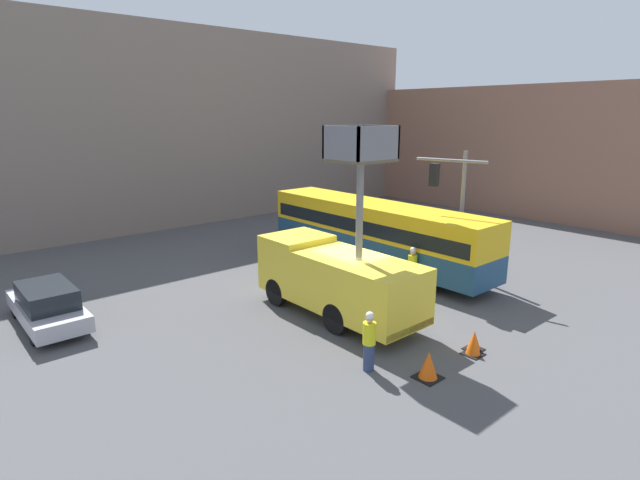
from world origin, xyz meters
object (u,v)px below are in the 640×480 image
object	(u,v)px
road_worker_directing	(412,269)
traffic_cone_near_truck	(428,366)
city_bus	(375,229)
road_worker_near_truck	(369,341)
traffic_cone_far_side	(474,341)
parked_car_curbside	(47,305)
traffic_cone_mid_road	(474,345)
utility_truck	(337,275)
traffic_light_pole	(453,195)

from	to	relation	value
road_worker_directing	traffic_cone_near_truck	bearing A→B (deg)	15.62
city_bus	road_worker_near_truck	size ratio (longest dim) A/B	6.89
traffic_cone_far_side	parked_car_curbside	bearing A→B (deg)	131.83
road_worker_directing	traffic_cone_near_truck	distance (m)	7.18
road_worker_near_truck	traffic_cone_near_truck	world-z (taller)	road_worker_near_truck
road_worker_near_truck	traffic_cone_mid_road	xyz separation A→B (m)	(3.15, -1.44, -0.59)
traffic_cone_far_side	traffic_cone_mid_road	bearing A→B (deg)	-150.69
city_bus	parked_car_curbside	bearing A→B (deg)	66.99
utility_truck	traffic_light_pole	distance (m)	6.97
traffic_light_pole	traffic_cone_mid_road	xyz separation A→B (m)	(-5.47, -4.84, -3.50)
city_bus	traffic_cone_mid_road	size ratio (longest dim) A/B	18.67
city_bus	traffic_cone_far_side	xyz separation A→B (m)	(-4.17, -8.20, -1.53)
traffic_light_pole	parked_car_curbside	size ratio (longest dim) A/B	1.19
traffic_light_pole	traffic_cone_mid_road	world-z (taller)	traffic_light_pole
utility_truck	city_bus	distance (m)	6.54
city_bus	road_worker_directing	size ratio (longest dim) A/B	6.56
traffic_light_pole	traffic_cone_far_side	size ratio (longest dim) A/B	9.05
utility_truck	traffic_cone_far_side	size ratio (longest dim) A/B	11.04
traffic_light_pole	road_worker_near_truck	size ratio (longest dim) A/B	3.10
road_worker_near_truck	road_worker_directing	world-z (taller)	road_worker_directing
utility_truck	city_bus	size ratio (longest dim) A/B	0.55
traffic_cone_near_truck	traffic_cone_far_side	xyz separation A→B (m)	(2.50, 0.13, -0.09)
road_worker_near_truck	traffic_light_pole	bearing A→B (deg)	38.06
traffic_cone_mid_road	utility_truck	bearing A→B (deg)	102.82
utility_truck	road_worker_directing	xyz separation A→B (m)	(4.18, -0.09, -0.61)
traffic_light_pole	road_worker_near_truck	bearing A→B (deg)	-158.48
city_bus	parked_car_curbside	world-z (taller)	city_bus
city_bus	traffic_light_pole	distance (m)	4.17
utility_truck	traffic_light_pole	size ratio (longest dim) A/B	1.22
traffic_cone_near_truck	traffic_cone_mid_road	world-z (taller)	traffic_cone_near_truck
traffic_cone_far_side	road_worker_directing	bearing A→B (deg)	59.92
traffic_cone_mid_road	parked_car_curbside	distance (m)	14.41
utility_truck	traffic_cone_mid_road	size ratio (longest dim) A/B	10.26
traffic_cone_near_truck	utility_truck	bearing A→B (deg)	77.81
traffic_light_pole	traffic_cone_far_side	world-z (taller)	traffic_light_pole
utility_truck	road_worker_near_truck	world-z (taller)	utility_truck
city_bus	traffic_light_pole	size ratio (longest dim) A/B	2.22
road_worker_near_truck	traffic_cone_far_side	world-z (taller)	road_worker_near_truck
utility_truck	traffic_cone_far_side	distance (m)	5.19
road_worker_directing	traffic_cone_far_side	size ratio (longest dim) A/B	3.06
road_worker_directing	traffic_cone_near_truck	size ratio (longest dim) A/B	2.38
utility_truck	parked_car_curbside	xyz separation A→B (m)	(-8.22, 5.96, -0.82)
road_worker_directing	parked_car_curbside	xyz separation A→B (m)	(-12.39, 6.05, -0.20)
traffic_cone_far_side	utility_truck	bearing A→B (deg)	106.55
road_worker_directing	traffic_cone_mid_road	world-z (taller)	road_worker_directing
road_worker_near_truck	traffic_cone_near_truck	bearing A→B (deg)	-39.76
traffic_cone_far_side	traffic_cone_near_truck	bearing A→B (deg)	-176.93
traffic_light_pole	traffic_cone_far_side	bearing A→B (deg)	-137.91
traffic_cone_near_truck	traffic_cone_far_side	distance (m)	2.51
city_bus	traffic_light_pole	xyz separation A→B (m)	(1.00, -3.53, 1.99)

